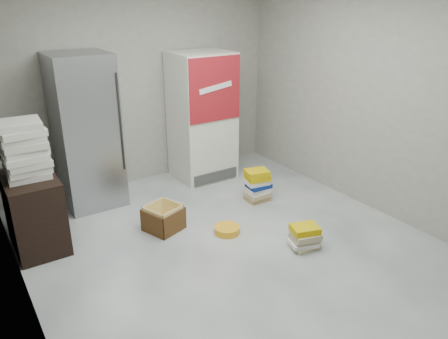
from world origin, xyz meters
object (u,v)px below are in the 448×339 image
coke_cooler (202,116)px  cardboard_box (164,220)px  phonebook_stack_main (257,185)px  wood_shelf (35,212)px  steel_fridge (86,132)px

coke_cooler → cardboard_box: bearing=-136.5°
coke_cooler → phonebook_stack_main: coke_cooler is taller
coke_cooler → cardboard_box: coke_cooler is taller
wood_shelf → cardboard_box: wood_shelf is taller
coke_cooler → cardboard_box: (-1.21, -1.15, -0.78)m
steel_fridge → wood_shelf: 1.23m
wood_shelf → cardboard_box: 1.37m
steel_fridge → cardboard_box: size_ratio=4.03×
wood_shelf → phonebook_stack_main: bearing=-8.6°
phonebook_stack_main → coke_cooler: bearing=104.1°
steel_fridge → phonebook_stack_main: 2.26m
wood_shelf → cardboard_box: size_ratio=1.70×
coke_cooler → wood_shelf: size_ratio=2.25×
coke_cooler → cardboard_box: 1.84m
phonebook_stack_main → cardboard_box: phonebook_stack_main is taller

